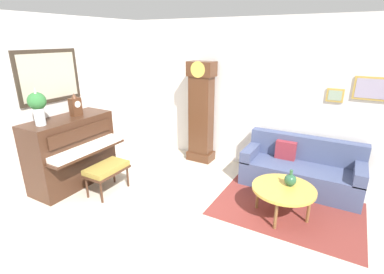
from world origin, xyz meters
The scene contains 12 objects.
ground_plane centered at (0.00, 0.00, -0.05)m, with size 6.40×6.00×0.10m, color beige.
wall_left centered at (-2.60, 0.00, 1.41)m, with size 0.13×4.90×2.80m.
wall_back centered at (0.01, 2.40, 1.40)m, with size 5.30×0.13×2.80m.
area_rug centered at (1.21, 1.08, 0.00)m, with size 2.10×1.50×0.01m, color maroon.
piano centered at (-2.23, 0.09, 0.60)m, with size 0.87×1.44×1.19m.
piano_bench centered at (-1.50, 0.14, 0.41)m, with size 0.42×0.70×0.48m.
grandfather_clock centered at (-0.79, 2.08, 0.96)m, with size 0.52×0.34×2.03m.
couch centered at (1.23, 1.91, 0.31)m, with size 1.90×0.80×0.84m.
coffee_table centered at (1.16, 0.88, 0.42)m, with size 0.88×0.88×0.45m.
mantel_clock centered at (-2.23, 0.27, 1.36)m, with size 0.13×0.18×0.38m.
flower_vase centered at (-2.23, -0.38, 1.51)m, with size 0.26×0.26×0.58m.
green_jug centered at (1.22, 0.99, 0.54)m, with size 0.17×0.17×0.24m.
Camera 1 is at (1.77, -2.83, 2.44)m, focal length 26.54 mm.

